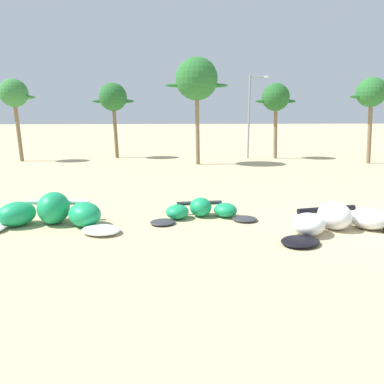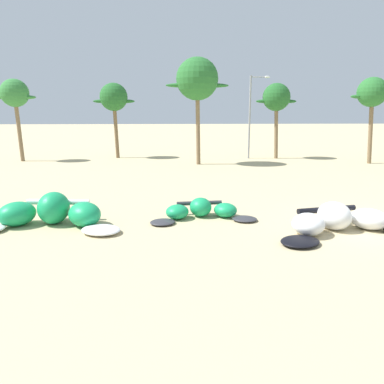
{
  "view_description": "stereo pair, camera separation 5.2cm",
  "coord_description": "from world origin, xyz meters",
  "px_view_note": "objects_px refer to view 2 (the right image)",
  "views": [
    {
      "loc": [
        -8.22,
        -14.89,
        4.62
      ],
      "look_at": [
        -7.2,
        2.0,
        1.0
      ],
      "focal_mm": 35.25,
      "sensor_mm": 36.0,
      "label": 1
    },
    {
      "loc": [
        -8.17,
        -14.89,
        4.62
      ],
      "look_at": [
        -7.2,
        2.0,
        1.0
      ],
      "focal_mm": 35.25,
      "sensor_mm": 36.0,
      "label": 2
    }
  ],
  "objects_px": {
    "kite_left_of_center": "(339,221)",
    "palm_center_right": "(372,94)",
    "kite_left": "(201,211)",
    "palm_leftmost": "(15,95)",
    "palm_center_left": "(276,98)",
    "lamppost_west": "(252,112)",
    "palm_left": "(114,98)",
    "kite_far_left": "(51,214)",
    "palm_left_of_gap": "(197,80)"
  },
  "relations": [
    {
      "from": "kite_left_of_center",
      "to": "palm_center_right",
      "type": "relative_size",
      "value": 0.82
    },
    {
      "from": "kite_left",
      "to": "palm_leftmost",
      "type": "relative_size",
      "value": 0.64
    },
    {
      "from": "palm_center_left",
      "to": "lamppost_west",
      "type": "height_order",
      "value": "lamppost_west"
    },
    {
      "from": "palm_left",
      "to": "lamppost_west",
      "type": "relative_size",
      "value": 0.92
    },
    {
      "from": "palm_center_left",
      "to": "palm_center_right",
      "type": "distance_m",
      "value": 8.46
    },
    {
      "from": "kite_far_left",
      "to": "palm_center_right",
      "type": "bearing_deg",
      "value": 38.24
    },
    {
      "from": "kite_far_left",
      "to": "palm_left",
      "type": "xyz_separation_m",
      "value": [
        -0.59,
        23.46,
        5.4
      ]
    },
    {
      "from": "kite_left",
      "to": "kite_left_of_center",
      "type": "xyz_separation_m",
      "value": [
        5.22,
        -2.26,
        0.1
      ]
    },
    {
      "from": "palm_leftmost",
      "to": "lamppost_west",
      "type": "bearing_deg",
      "value": 2.29
    },
    {
      "from": "palm_left_of_gap",
      "to": "palm_center_left",
      "type": "xyz_separation_m",
      "value": [
        8.04,
        3.91,
        -1.4
      ]
    },
    {
      "from": "palm_left_of_gap",
      "to": "lamppost_west",
      "type": "distance_m",
      "value": 7.47
    },
    {
      "from": "kite_left",
      "to": "palm_left",
      "type": "bearing_deg",
      "value": 106.91
    },
    {
      "from": "kite_left",
      "to": "palm_left",
      "type": "height_order",
      "value": "palm_left"
    },
    {
      "from": "kite_left",
      "to": "palm_center_left",
      "type": "height_order",
      "value": "palm_center_left"
    },
    {
      "from": "kite_left",
      "to": "kite_left_of_center",
      "type": "bearing_deg",
      "value": -23.4
    },
    {
      "from": "palm_left",
      "to": "palm_center_left",
      "type": "distance_m",
      "value": 16.0
    },
    {
      "from": "kite_left",
      "to": "lamppost_west",
      "type": "relative_size",
      "value": 0.6
    },
    {
      "from": "kite_far_left",
      "to": "lamppost_west",
      "type": "relative_size",
      "value": 0.8
    },
    {
      "from": "palm_center_right",
      "to": "lamppost_west",
      "type": "relative_size",
      "value": 0.94
    },
    {
      "from": "kite_left",
      "to": "palm_center_right",
      "type": "xyz_separation_m",
      "value": [
        16.4,
        17.06,
        5.82
      ]
    },
    {
      "from": "kite_left_of_center",
      "to": "lamppost_west",
      "type": "relative_size",
      "value": 0.77
    },
    {
      "from": "kite_left_of_center",
      "to": "palm_center_left",
      "type": "height_order",
      "value": "palm_center_left"
    },
    {
      "from": "lamppost_west",
      "to": "palm_center_right",
      "type": "bearing_deg",
      "value": -24.12
    },
    {
      "from": "kite_far_left",
      "to": "kite_left_of_center",
      "type": "bearing_deg",
      "value": -7.1
    },
    {
      "from": "kite_far_left",
      "to": "lamppost_west",
      "type": "xyz_separation_m",
      "value": [
        12.97,
        22.24,
        4.06
      ]
    },
    {
      "from": "palm_center_left",
      "to": "palm_center_right",
      "type": "bearing_deg",
      "value": -29.76
    },
    {
      "from": "kite_left",
      "to": "palm_left",
      "type": "distance_m",
      "value": 24.31
    },
    {
      "from": "palm_leftmost",
      "to": "palm_left_of_gap",
      "type": "bearing_deg",
      "value": -10.81
    },
    {
      "from": "palm_center_left",
      "to": "lamppost_west",
      "type": "bearing_deg",
      "value": 176.27
    },
    {
      "from": "palm_center_left",
      "to": "palm_center_right",
      "type": "height_order",
      "value": "palm_center_right"
    },
    {
      "from": "palm_left",
      "to": "palm_center_right",
      "type": "bearing_deg",
      "value": -13.46
    },
    {
      "from": "palm_left",
      "to": "palm_center_left",
      "type": "xyz_separation_m",
      "value": [
        15.94,
        -1.38,
        -0.03
      ]
    },
    {
      "from": "palm_center_left",
      "to": "palm_center_right",
      "type": "xyz_separation_m",
      "value": [
        7.34,
        -4.2,
        0.26
      ]
    },
    {
      "from": "lamppost_west",
      "to": "kite_far_left",
      "type": "bearing_deg",
      "value": -120.26
    },
    {
      "from": "palm_center_left",
      "to": "lamppost_west",
      "type": "distance_m",
      "value": 2.72
    },
    {
      "from": "palm_center_right",
      "to": "kite_far_left",
      "type": "bearing_deg",
      "value": -141.76
    },
    {
      "from": "palm_left",
      "to": "palm_center_left",
      "type": "height_order",
      "value": "palm_left"
    },
    {
      "from": "kite_left_of_center",
      "to": "palm_center_left",
      "type": "xyz_separation_m",
      "value": [
        3.84,
        23.52,
        5.45
      ]
    },
    {
      "from": "kite_far_left",
      "to": "kite_left",
      "type": "height_order",
      "value": "kite_far_left"
    },
    {
      "from": "palm_left",
      "to": "palm_center_left",
      "type": "relative_size",
      "value": 1.01
    },
    {
      "from": "kite_left_of_center",
      "to": "lamppost_west",
      "type": "xyz_separation_m",
      "value": [
        1.46,
        23.67,
        4.15
      ]
    },
    {
      "from": "lamppost_west",
      "to": "palm_leftmost",
      "type": "bearing_deg",
      "value": -177.71
    },
    {
      "from": "kite_far_left",
      "to": "palm_center_right",
      "type": "relative_size",
      "value": 0.85
    },
    {
      "from": "palm_center_right",
      "to": "kite_left",
      "type": "bearing_deg",
      "value": -133.88
    },
    {
      "from": "palm_leftmost",
      "to": "kite_far_left",
      "type": "bearing_deg",
      "value": -66.44
    },
    {
      "from": "kite_left_of_center",
      "to": "lamppost_west",
      "type": "bearing_deg",
      "value": 86.47
    },
    {
      "from": "palm_left_of_gap",
      "to": "palm_center_right",
      "type": "xyz_separation_m",
      "value": [
        15.38,
        -0.29,
        -1.14
      ]
    },
    {
      "from": "palm_left",
      "to": "palm_left_of_gap",
      "type": "height_order",
      "value": "palm_left_of_gap"
    },
    {
      "from": "kite_left_of_center",
      "to": "palm_left_of_gap",
      "type": "height_order",
      "value": "palm_left_of_gap"
    },
    {
      "from": "kite_left",
      "to": "palm_center_right",
      "type": "bearing_deg",
      "value": 46.12
    }
  ]
}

